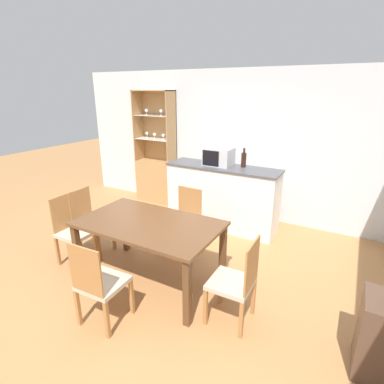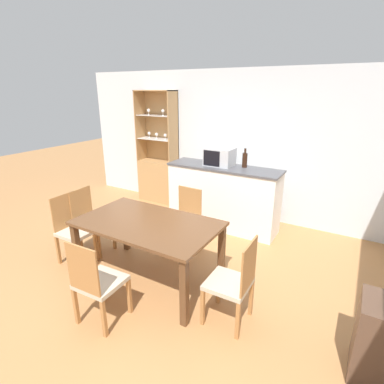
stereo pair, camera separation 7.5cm
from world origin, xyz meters
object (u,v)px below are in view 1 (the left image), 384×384
at_px(dining_chair_head_near, 100,283).
at_px(dining_chair_side_left_far, 90,223).
at_px(dining_chair_side_right_near, 236,282).
at_px(dining_chair_side_left_near, 74,231).
at_px(display_cabinet, 157,172).
at_px(dining_chair_head_far, 185,222).
at_px(wine_bottle, 244,159).
at_px(dining_table, 149,230).
at_px(microwave, 219,157).

xyz_separation_m(dining_chair_head_near, dining_chair_side_left_far, (-1.14, 0.94, 0.00)).
bearing_deg(dining_chair_head_near, dining_chair_side_right_near, 27.80).
distance_m(dining_chair_side_left_near, dining_chair_side_left_far, 0.29).
relative_size(display_cabinet, dining_chair_head_far, 2.39).
height_order(dining_chair_side_left_near, dining_chair_side_right_near, same).
distance_m(dining_chair_side_left_near, dining_chair_side_right_near, 2.27).
bearing_deg(display_cabinet, dining_chair_side_right_near, -42.47).
height_order(display_cabinet, wine_bottle, display_cabinet).
bearing_deg(dining_chair_side_left_near, dining_chair_side_right_near, 89.53).
height_order(dining_table, dining_chair_head_near, dining_chair_head_near).
height_order(dining_chair_side_left_far, dining_chair_head_far, same).
height_order(dining_chair_side_left_far, microwave, microwave).
height_order(dining_chair_side_left_near, dining_chair_head_far, same).
bearing_deg(dining_chair_head_far, microwave, -89.30).
height_order(dining_chair_head_near, wine_bottle, wine_bottle).
distance_m(display_cabinet, dining_chair_side_left_near, 2.51).
bearing_deg(dining_chair_side_right_near, wine_bottle, 18.41).
bearing_deg(wine_bottle, dining_chair_side_left_far, -130.49).
distance_m(display_cabinet, dining_chair_head_near, 3.50).
distance_m(dining_chair_side_left_near, dining_chair_head_near, 1.31).
relative_size(display_cabinet, dining_table, 1.35).
relative_size(dining_chair_side_left_far, microwave, 2.08).
height_order(dining_table, wine_bottle, wine_bottle).
height_order(display_cabinet, dining_chair_head_near, display_cabinet).
bearing_deg(dining_chair_side_left_near, microwave, 149.81).
relative_size(dining_chair_head_near, wine_bottle, 3.05).
bearing_deg(dining_chair_side_right_near, dining_chair_head_near, 119.58).
distance_m(dining_chair_side_left_far, wine_bottle, 2.49).
height_order(dining_table, dining_chair_head_far, dining_chair_head_far).
distance_m(dining_chair_head_near, dining_chair_side_left_far, 1.48).
distance_m(dining_table, dining_chair_head_far, 0.83).
height_order(dining_chair_head_near, dining_chair_side_left_far, same).
bearing_deg(dining_chair_head_near, microwave, 87.35).
xyz_separation_m(dining_table, dining_chair_head_far, (0.00, 0.80, -0.22)).
height_order(display_cabinet, dining_table, display_cabinet).
bearing_deg(display_cabinet, dining_chair_head_far, -44.25).
height_order(display_cabinet, dining_chair_side_left_near, display_cabinet).
height_order(dining_chair_head_near, dining_chair_side_right_near, same).
height_order(display_cabinet, dining_chair_head_far, display_cabinet).
xyz_separation_m(dining_table, dining_chair_side_right_near, (1.13, -0.14, -0.22)).
xyz_separation_m(dining_chair_head_near, wine_bottle, (0.41, 2.75, 0.71)).
relative_size(dining_chair_side_right_near, wine_bottle, 3.05).
bearing_deg(display_cabinet, dining_chair_side_left_near, -80.15).
height_order(dining_chair_head_near, microwave, microwave).
bearing_deg(dining_chair_head_far, dining_chair_head_near, 91.49).
relative_size(microwave, wine_bottle, 1.47).
bearing_deg(dining_table, wine_bottle, 78.06).
relative_size(dining_table, dining_chair_side_left_far, 1.77).
relative_size(dining_chair_side_left_near, dining_chair_side_left_far, 1.00).
bearing_deg(dining_chair_side_right_near, dining_table, 82.20).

